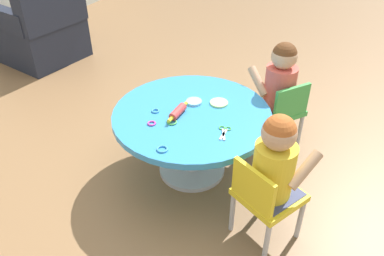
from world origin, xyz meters
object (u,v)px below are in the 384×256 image
Objects in this scene: craft_table at (192,126)px; armchair_dark at (42,31)px; rolling_pin at (178,112)px; craft_scissors at (224,131)px; seated_child_right at (280,79)px; child_chair_left at (265,196)px; seated_child_left at (275,160)px; child_chair_right at (280,110)px.

armchair_dark is at bearing 67.82° from craft_table.
rolling_pin reaches higher than craft_table.
craft_scissors is at bearing -111.94° from armchair_dark.
craft_scissors is (-0.09, -0.25, 0.10)m from craft_table.
seated_child_right is 3.62× the size of craft_scissors.
armchair_dark is at bearing 82.62° from seated_child_right.
child_chair_left is 0.23m from seated_child_left.
child_chair_left is 0.44m from craft_scissors.
seated_child_left is at bearing -118.74° from craft_scissors.
seated_child_right is at bearing 13.23° from child_chair_left.
child_chair_right is 0.78m from rolling_pin.
seated_child_left reaches higher than craft_scissors.
seated_child_right is at bearing 14.90° from seated_child_left.
armchair_dark reaches higher than child_chair_right.
rolling_pin is at bearing 85.24° from craft_scissors.
child_chair_left is 1.00× the size of child_chair_right.
seated_child_left is at bearing -115.17° from craft_table.
seated_child_right is (0.55, -0.38, 0.16)m from craft_table.
child_chair_left is at bearing -111.37° from rolling_pin.
rolling_pin is (-0.07, 0.06, 0.12)m from craft_table.
child_chair_right reaches higher than craft_scissors.
craft_scissors is (-0.03, -0.32, -0.02)m from rolling_pin.
rolling_pin is at bearing 136.47° from craft_table.
seated_child_left is 0.40m from craft_scissors.
craft_scissors is at bearing 61.26° from seated_child_left.
armchair_dark is (0.88, 2.15, -0.06)m from craft_table.
child_chair_left is 3.80× the size of craft_scissors.
craft_table is 1.82× the size of child_chair_left.
child_chair_right is 0.63× the size of armchair_dark.
craft_scissors is at bearing 165.31° from child_chair_right.
armchair_dark is at bearing 82.21° from child_chair_right.
child_chair_right is at bearing 11.49° from child_chair_left.
seated_child_right is at bearing -36.04° from rolling_pin.
seated_child_left is 3.62× the size of craft_scissors.
seated_child_right reaches higher than child_chair_left.
seated_child_right is 2.56m from armchair_dark.
craft_table is 4.25× the size of rolling_pin.
seated_child_right is at bearing -11.42° from craft_scissors.
craft_scissors is at bearing 168.58° from seated_child_right.
rolling_pin is at bearing -114.30° from armchair_dark.
armchair_dark is (1.16, 2.75, -0.22)m from seated_child_left.
seated_child_left is 0.70m from rolling_pin.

